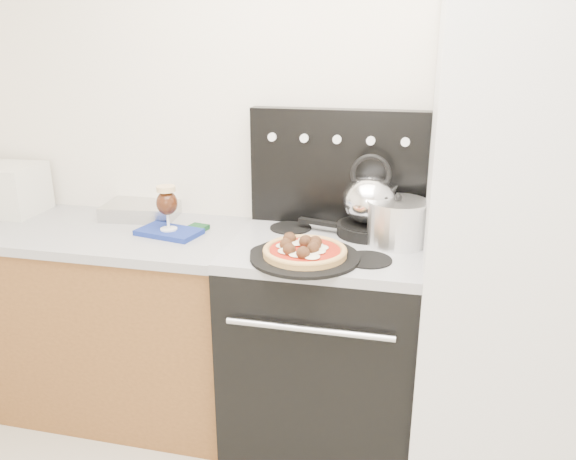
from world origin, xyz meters
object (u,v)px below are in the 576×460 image
(stock_pot, at_px, (397,223))
(beer_glass, at_px, (167,208))
(oven_mitt, at_px, (169,232))
(tea_kettle, at_px, (370,196))
(stove_body, at_px, (324,348))
(base_cabinet, at_px, (95,320))
(fridge, at_px, (513,252))
(pizza_pan, at_px, (305,257))
(skillet, at_px, (368,229))
(toaster_oven, at_px, (1,189))
(pizza, at_px, (305,249))

(stock_pot, bearing_deg, beer_glass, -177.14)
(oven_mitt, distance_m, tea_kettle, 0.87)
(stove_body, bearing_deg, base_cabinet, 178.70)
(fridge, bearing_deg, base_cabinet, 178.41)
(base_cabinet, distance_m, pizza_pan, 1.18)
(fridge, xyz_separation_m, oven_mitt, (-1.38, 0.03, -0.04))
(stove_body, distance_m, skillet, 0.55)
(toaster_oven, relative_size, oven_mitt, 1.39)
(pizza, distance_m, skillet, 0.38)
(oven_mitt, height_order, pizza_pan, pizza_pan)
(base_cabinet, height_order, oven_mitt, oven_mitt)
(oven_mitt, xyz_separation_m, beer_glass, (0.00, 0.00, 0.11))
(base_cabinet, bearing_deg, skillet, 5.35)
(tea_kettle, distance_m, stock_pot, 0.17)
(skillet, bearing_deg, pizza, -122.13)
(stove_body, bearing_deg, fridge, -2.05)
(toaster_oven, bearing_deg, tea_kettle, -2.63)
(oven_mitt, xyz_separation_m, pizza, (0.63, -0.19, 0.04))
(oven_mitt, relative_size, beer_glass, 1.36)
(oven_mitt, bearing_deg, skillet, 9.07)
(beer_glass, distance_m, pizza, 0.67)
(toaster_oven, relative_size, skillet, 1.42)
(stove_body, xyz_separation_m, toaster_oven, (-1.61, 0.14, 0.58))
(toaster_oven, distance_m, oven_mitt, 0.94)
(beer_glass, height_order, pizza, beer_glass)
(tea_kettle, bearing_deg, stock_pot, -43.52)
(stove_body, bearing_deg, beer_glass, 179.25)
(stove_body, bearing_deg, oven_mitt, 179.25)
(fridge, distance_m, pizza, 0.77)
(stock_pot, bearing_deg, stove_body, -168.21)
(base_cabinet, xyz_separation_m, skillet, (1.26, 0.12, 0.51))
(base_cabinet, xyz_separation_m, pizza_pan, (1.05, -0.21, 0.50))
(stove_body, relative_size, skillet, 3.37)
(skillet, bearing_deg, pizza_pan, -122.13)
(base_cabinet, distance_m, tea_kettle, 1.43)
(tea_kettle, bearing_deg, pizza_pan, -129.72)
(beer_glass, bearing_deg, toaster_oven, 171.79)
(beer_glass, bearing_deg, pizza, -16.81)
(stove_body, xyz_separation_m, pizza_pan, (-0.05, -0.18, 0.49))
(skillet, bearing_deg, stove_body, -137.05)
(base_cabinet, xyz_separation_m, tea_kettle, (1.26, 0.12, 0.66))
(oven_mitt, relative_size, pizza, 0.85)
(stove_body, xyz_separation_m, tea_kettle, (0.15, 0.14, 0.65))
(pizza_pan, bearing_deg, tea_kettle, 57.87)
(tea_kettle, xyz_separation_m, stock_pot, (0.12, -0.09, -0.08))
(stove_body, relative_size, toaster_oven, 2.37)
(stock_pot, bearing_deg, tea_kettle, 144.07)
(base_cabinet, height_order, stock_pot, stock_pot)
(pizza, bearing_deg, toaster_oven, 168.22)
(beer_glass, bearing_deg, pizza_pan, -16.81)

